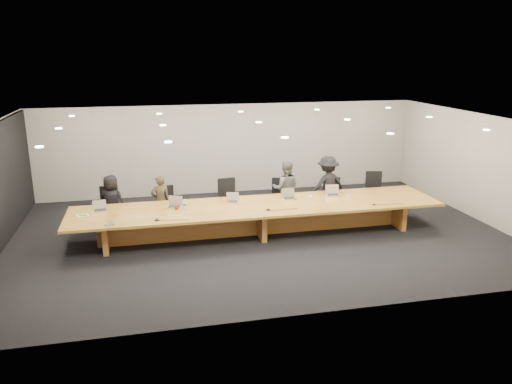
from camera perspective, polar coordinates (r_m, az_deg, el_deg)
ground at (r=12.39m, az=0.31°, el=-4.82°), size 12.00×12.00×0.00m
back_wall at (r=15.80m, az=-2.96°, el=4.95°), size 12.00×0.02×2.80m
conference_table at (r=12.22m, az=0.31°, el=-2.54°), size 9.00×1.80×0.75m
chair_far_left at (r=13.21m, az=-16.52°, el=-1.73°), size 0.60×0.60×1.07m
chair_left at (r=13.18m, az=-9.93°, el=-1.48°), size 0.64×0.64×1.00m
chair_mid_left at (r=13.25m, az=-3.13°, el=-0.89°), size 0.63×0.63×1.13m
chair_mid_right at (r=13.55m, az=2.69°, el=-0.66°), size 0.68×0.68×1.06m
chair_right at (r=14.06m, az=8.80°, el=-0.38°), size 0.60×0.60×0.99m
chair_far_right at (r=14.53m, az=13.39°, el=0.13°), size 0.68×0.68×1.10m
person_a at (r=13.10m, az=-16.16°, el=-1.10°), size 0.80×0.66×1.39m
person_b at (r=12.99m, az=-10.86°, el=-0.99°), size 0.52×0.37×1.35m
person_c at (r=13.57m, az=3.42°, el=0.38°), size 0.87×0.76×1.53m
person_d at (r=13.81m, az=8.17°, el=0.75°), size 1.15×0.79×1.64m
laptop_a at (r=12.25m, az=-17.41°, el=-1.51°), size 0.34×0.27×0.24m
laptop_b at (r=12.10m, az=-9.37°, el=-1.14°), size 0.40×0.35×0.27m
laptop_c at (r=12.35m, az=-2.73°, el=-0.65°), size 0.35×0.28×0.24m
laptop_d at (r=12.66m, az=3.85°, el=-0.21°), size 0.34×0.25×0.26m
laptop_e at (r=13.07m, az=8.82°, el=0.18°), size 0.38×0.30×0.27m
water_bottle at (r=11.93m, az=-8.16°, el=-1.43°), size 0.09×0.09×0.22m
amber_mug at (r=11.94m, az=-9.10°, el=-1.76°), size 0.11×0.11×0.11m
paper_cup_near at (r=12.71m, az=6.26°, el=-0.62°), size 0.09×0.09×0.09m
paper_cup_far at (r=12.94m, az=10.53°, el=-0.50°), size 0.08×0.08×0.08m
notepad at (r=12.03m, az=-19.22°, el=-2.56°), size 0.30×0.27×0.02m
lime_gadget at (r=12.01m, az=-19.15°, el=-2.47°), size 0.19×0.11×0.03m
av_box at (r=11.23m, az=-16.43°, el=-3.56°), size 0.22×0.18×0.03m
mic_left at (r=11.26m, az=-11.25°, el=-3.13°), size 0.15×0.15×0.03m
mic_center at (r=11.76m, az=1.40°, el=-2.01°), size 0.17×0.17×0.03m
mic_right at (r=12.50m, az=13.34°, el=-1.38°), size 0.13×0.13×0.03m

